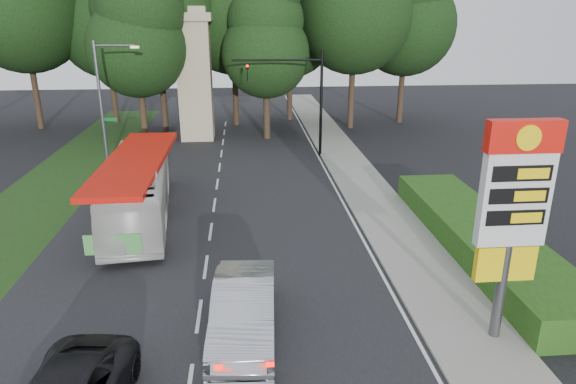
{
  "coord_description": "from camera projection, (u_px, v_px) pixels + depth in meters",
  "views": [
    {
      "loc": [
        1.67,
        -10.93,
        9.52
      ],
      "look_at": [
        3.49,
        9.99,
        2.2
      ],
      "focal_mm": 32.0,
      "sensor_mm": 36.0,
      "label": 1
    }
  ],
  "objects": [
    {
      "name": "grass_verge_left",
      "position": [
        51.0,
        189.0,
        29.43
      ],
      "size": [
        5.0,
        50.0,
        0.02
      ],
      "primitive_type": "cube",
      "color": "#193814",
      "rests_on": "ground"
    },
    {
      "name": "tree_east_near",
      "position": [
        290.0,
        12.0,
        45.39
      ],
      "size": [
        8.12,
        8.12,
        15.95
      ],
      "color": "#2D2116",
      "rests_on": "ground"
    },
    {
      "name": "streetlight_signs",
      "position": [
        104.0,
        100.0,
        31.95
      ],
      "size": [
        2.75,
        0.98,
        8.0
      ],
      "color": "#59595E",
      "rests_on": "ground"
    },
    {
      "name": "traffic_signal_mast",
      "position": [
        302.0,
        89.0,
        34.79
      ],
      "size": [
        6.1,
        0.35,
        7.2
      ],
      "color": "black",
      "rests_on": "ground"
    },
    {
      "name": "tree_monument_left",
      "position": [
        135.0,
        26.0,
        37.21
      ],
      "size": [
        7.28,
        7.28,
        14.3
      ],
      "color": "#2D2116",
      "rests_on": "ground"
    },
    {
      "name": "monument",
      "position": [
        195.0,
        74.0,
        39.66
      ],
      "size": [
        3.0,
        3.0,
        10.05
      ],
      "color": "tan",
      "rests_on": "ground"
    },
    {
      "name": "gas_station_pylon",
      "position": [
        514.0,
        204.0,
        14.45
      ],
      "size": [
        2.1,
        0.45,
        6.85
      ],
      "color": "#59595E",
      "rests_on": "ground"
    },
    {
      "name": "transit_bus",
      "position": [
        138.0,
        189.0,
        24.7
      ],
      "size": [
        3.76,
        11.22,
        3.06
      ],
      "primitive_type": "imported",
      "rotation": [
        0.0,
        0.0,
        0.11
      ],
      "color": "silver",
      "rests_on": "ground"
    },
    {
      "name": "sedan_silver",
      "position": [
        244.0,
        310.0,
        15.76
      ],
      "size": [
        2.18,
        5.5,
        1.78
      ],
      "primitive_type": "imported",
      "rotation": [
        0.0,
        0.0,
        -0.05
      ],
      "color": "#B2B4BA",
      "rests_on": "ground"
    },
    {
      "name": "hedge",
      "position": [
        482.0,
        238.0,
        21.55
      ],
      "size": [
        3.0,
        14.0,
        1.2
      ],
      "primitive_type": "cube",
      "color": "#234412",
      "rests_on": "ground"
    },
    {
      "name": "tree_west_near",
      "position": [
        104.0,
        7.0,
        43.97
      ],
      "size": [
        8.4,
        8.4,
        16.5
      ],
      "color": "#2D2116",
      "rests_on": "ground"
    },
    {
      "name": "tree_far_east",
      "position": [
        407.0,
        3.0,
        44.11
      ],
      "size": [
        8.68,
        8.68,
        17.05
      ],
      "color": "#2D2116",
      "rests_on": "ground"
    },
    {
      "name": "sidewalk_right",
      "position": [
        386.0,
        217.0,
        25.25
      ],
      "size": [
        3.0,
        80.0,
        0.12
      ],
      "primitive_type": "cube",
      "color": "gray",
      "rests_on": "ground"
    },
    {
      "name": "tree_monument_right",
      "position": [
        266.0,
        35.0,
        38.68
      ],
      "size": [
        6.72,
        6.72,
        13.2
      ],
      "color": "#2D2116",
      "rests_on": "ground"
    },
    {
      "name": "road_surface",
      "position": [
        212.0,
        223.0,
        24.57
      ],
      "size": [
        14.0,
        80.0,
        0.02
      ],
      "primitive_type": "cube",
      "color": "black",
      "rests_on": "ground"
    }
  ]
}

